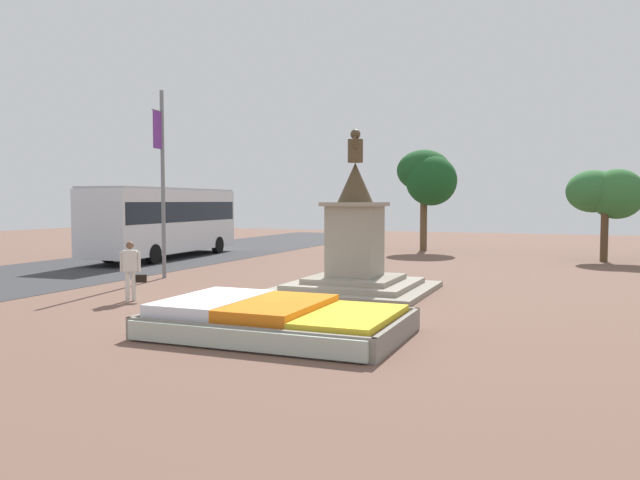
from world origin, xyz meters
TOP-DOWN VIEW (x-y plane):
  - ground_plane at (0.00, 0.00)m, footprint 84.48×84.48m
  - flower_planter at (1.55, -2.68)m, footprint 5.26×3.41m
  - statue_monument at (1.13, 3.88)m, footprint 4.59×4.59m
  - banner_pole at (-6.41, 4.48)m, footprint 0.16×0.75m
  - city_bus at (-11.19, 11.14)m, footprint 3.23×10.33m
  - pedestrian_with_handbag at (-4.10, -0.20)m, footprint 0.67×0.44m
  - park_tree_behind_statue at (-0.19, 20.49)m, footprint 3.47×3.51m
  - park_tree_far_right at (8.79, 17.68)m, footprint 3.45×2.59m

SIDE VIEW (x-z plane):
  - ground_plane at x=0.00m, z-range 0.00..0.00m
  - flower_planter at x=1.55m, z-range -0.04..0.66m
  - pedestrian_with_handbag at x=-4.10m, z-range 0.10..1.78m
  - statue_monument at x=1.13m, z-range -1.34..3.65m
  - city_bus at x=-11.19m, z-range 0.25..3.68m
  - park_tree_far_right at x=8.79m, z-range 1.03..5.32m
  - banner_pole at x=-6.41m, z-range 0.20..6.97m
  - park_tree_behind_statue at x=-0.19m, z-range 1.35..7.05m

